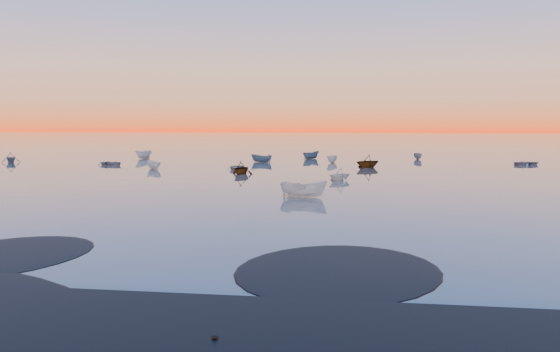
# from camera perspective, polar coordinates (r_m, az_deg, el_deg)

# --- Properties ---
(ground) EXTENTS (600.00, 600.00, 0.00)m
(ground) POSITION_cam_1_polar(r_m,az_deg,el_deg) (122.17, 4.98, 2.44)
(ground) COLOR slate
(ground) RESTS_ON ground
(mud_lobes) EXTENTS (140.00, 6.00, 0.07)m
(mud_lobes) POSITION_cam_1_polar(r_m,az_deg,el_deg) (22.63, -8.51, -10.61)
(mud_lobes) COLOR black
(mud_lobes) RESTS_ON ground
(moored_fleet) EXTENTS (124.00, 58.00, 1.20)m
(moored_fleet) POSITION_cam_1_polar(r_m,az_deg,el_deg) (75.37, 3.15, 0.64)
(moored_fleet) COLOR silver
(moored_fleet) RESTS_ON ground
(boat_near_center) EXTENTS (1.79, 4.12, 1.42)m
(boat_near_center) POSITION_cam_1_polar(r_m,az_deg,el_deg) (47.05, 2.47, -2.22)
(boat_near_center) COLOR silver
(boat_near_center) RESTS_ON ground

